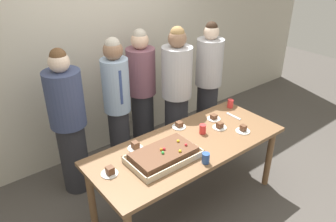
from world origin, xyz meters
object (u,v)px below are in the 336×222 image
(party_table, at_px, (188,151))
(drink_cup_nearest, at_px, (230,104))
(drink_cup_far_end, at_px, (206,158))
(person_striped_tie_right, at_px, (69,123))
(plated_slice_near_left, at_px, (135,147))
(person_far_right_suit, at_px, (208,85))
(plated_slice_center_front, at_px, (179,126))
(cake_server_utensil, at_px, (233,116))
(sheet_cake, at_px, (164,155))
(person_serving_front, at_px, (117,105))
(plated_slice_near_right, at_px, (214,118))
(drink_cup_middle, at_px, (203,129))
(plated_slice_center_back, at_px, (220,126))
(plated_slice_far_left, at_px, (243,130))
(person_green_shirt_behind, at_px, (177,95))
(plated_slice_far_right, at_px, (110,172))
(person_left_edge_reaching, at_px, (142,92))

(party_table, height_order, drink_cup_nearest, drink_cup_nearest)
(drink_cup_far_end, bearing_deg, person_striped_tie_right, 118.73)
(plated_slice_near_left, height_order, person_far_right_suit, person_far_right_suit)
(party_table, xyz_separation_m, plated_slice_center_front, (0.13, 0.30, 0.11))
(person_striped_tie_right, bearing_deg, plated_slice_center_front, 29.97)
(cake_server_utensil, bearing_deg, plated_slice_near_left, 172.91)
(sheet_cake, relative_size, person_serving_front, 0.39)
(plated_slice_near_right, bearing_deg, plated_slice_near_left, 176.74)
(sheet_cake, xyz_separation_m, drink_cup_nearest, (1.27, 0.33, 0.00))
(plated_slice_near_right, xyz_separation_m, cake_server_utensil, (0.22, -0.10, -0.02))
(drink_cup_middle, distance_m, person_striped_tie_right, 1.41)
(plated_slice_near_left, relative_size, person_far_right_suit, 0.09)
(party_table, xyz_separation_m, cake_server_utensil, (0.77, 0.10, 0.09))
(plated_slice_near_left, bearing_deg, person_striped_tie_right, 115.15)
(plated_slice_near_right, distance_m, drink_cup_nearest, 0.38)
(cake_server_utensil, distance_m, person_far_right_suit, 0.71)
(sheet_cake, distance_m, person_far_right_suit, 1.59)
(plated_slice_center_back, distance_m, cake_server_utensil, 0.32)
(sheet_cake, height_order, plated_slice_center_back, sheet_cake)
(cake_server_utensil, bearing_deg, person_striped_tie_right, 150.54)
(plated_slice_near_right, distance_m, drink_cup_far_end, 0.82)
(plated_slice_far_left, relative_size, person_green_shirt_behind, 0.09)
(sheet_cake, relative_size, plated_slice_far_right, 4.37)
(plated_slice_near_left, xyz_separation_m, person_green_shirt_behind, (0.94, 0.51, 0.09))
(plated_slice_far_left, distance_m, drink_cup_far_end, 0.70)
(plated_slice_center_back, xyz_separation_m, drink_cup_middle, (-0.21, 0.04, 0.03))
(plated_slice_center_back, bearing_deg, sheet_cake, -175.41)
(plated_slice_near_right, height_order, plated_slice_center_front, plated_slice_center_front)
(drink_cup_middle, bearing_deg, drink_cup_nearest, 18.34)
(plated_slice_center_back, bearing_deg, person_left_edge_reaching, 101.61)
(cake_server_utensil, height_order, person_serving_front, person_serving_front)
(cake_server_utensil, bearing_deg, plated_slice_center_front, 162.28)
(person_striped_tie_right, bearing_deg, plated_slice_near_left, 1.31)
(person_serving_front, distance_m, person_left_edge_reaching, 0.50)
(drink_cup_nearest, bearing_deg, plated_slice_near_left, -178.83)
(party_table, distance_m, cake_server_utensil, 0.78)
(sheet_cake, distance_m, plated_slice_center_front, 0.60)
(person_green_shirt_behind, height_order, person_left_edge_reaching, person_green_shirt_behind)
(cake_server_utensil, bearing_deg, person_green_shirt_behind, 113.82)
(drink_cup_nearest, xyz_separation_m, person_left_edge_reaching, (-0.69, 0.86, 0.04))
(plated_slice_far_left, xyz_separation_m, plated_slice_center_back, (-0.14, 0.20, 0.00))
(drink_cup_far_end, xyz_separation_m, person_serving_front, (-0.15, 1.29, 0.07))
(plated_slice_far_right, relative_size, drink_cup_nearest, 1.50)
(drink_cup_middle, bearing_deg, sheet_cake, -169.99)
(cake_server_utensil, bearing_deg, plated_slice_far_right, -178.82)
(person_striped_tie_right, bearing_deg, plated_slice_far_right, -26.21)
(plated_slice_center_front, distance_m, plated_slice_center_back, 0.43)
(plated_slice_center_back, height_order, person_striped_tie_right, person_striped_tie_right)
(plated_slice_near_left, xyz_separation_m, person_striped_tie_right, (-0.35, 0.74, 0.05))
(person_green_shirt_behind, xyz_separation_m, person_left_edge_reaching, (-0.25, 0.38, -0.03))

